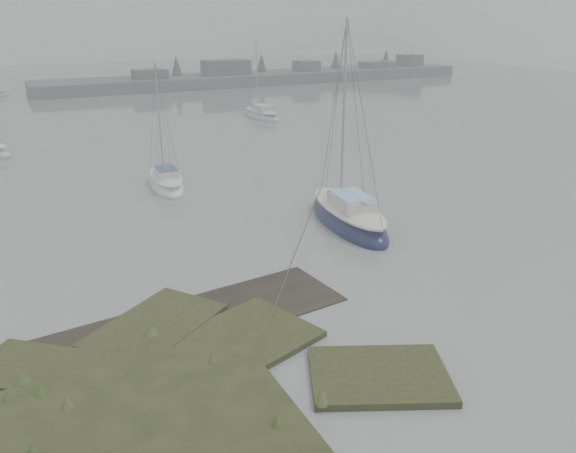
{
  "coord_description": "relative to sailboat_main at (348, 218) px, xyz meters",
  "views": [
    {
      "loc": [
        -7.05,
        -10.21,
        8.74
      ],
      "look_at": [
        1.27,
        6.18,
        1.8
      ],
      "focal_mm": 35.0,
      "sensor_mm": 36.0,
      "label": 1
    }
  ],
  "objects": [
    {
      "name": "far_shoreline",
      "position": [
        20.86,
        52.37,
        0.56
      ],
      "size": [
        60.0,
        8.0,
        4.15
      ],
      "color": "#4C4F51",
      "rests_on": "ground"
    },
    {
      "name": "sailboat_white",
      "position": [
        -5.65,
        9.4,
        -0.07
      ],
      "size": [
        2.09,
        5.17,
        7.12
      ],
      "rotation": [
        0.0,
        0.0,
        -0.09
      ],
      "color": "white",
      "rests_on": "ground"
    },
    {
      "name": "sailboat_main",
      "position": [
        0.0,
        0.0,
        0.0
      ],
      "size": [
        3.07,
        6.85,
        9.34
      ],
      "rotation": [
        0.0,
        0.0,
        -0.14
      ],
      "color": "#0D1438",
      "rests_on": "ground"
    },
    {
      "name": "sailboat_far_b",
      "position": [
        7.99,
        27.01,
        -0.05
      ],
      "size": [
        2.25,
        5.56,
        7.65
      ],
      "rotation": [
        0.0,
        0.0,
        0.09
      ],
      "color": "silver",
      "rests_on": "ground"
    },
    {
      "name": "ground",
      "position": [
        -5.98,
        20.47,
        -0.29
      ],
      "size": [
        160.0,
        160.0,
        0.0
      ],
      "primitive_type": "plane",
      "color": "slate",
      "rests_on": "ground"
    }
  ]
}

